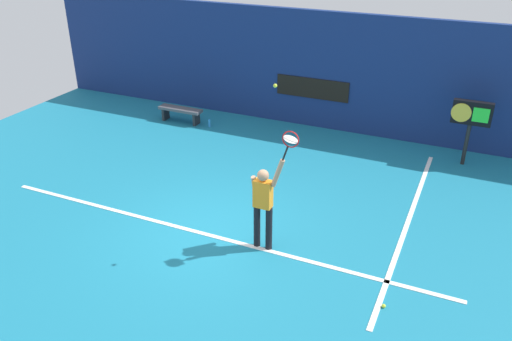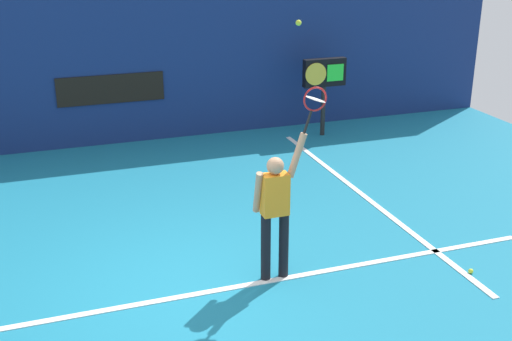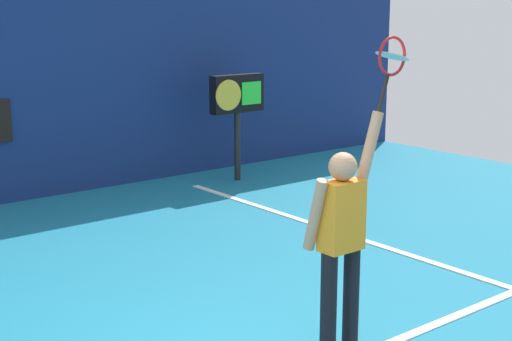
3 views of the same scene
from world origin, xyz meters
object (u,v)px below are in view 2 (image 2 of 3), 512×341
Objects in this scene: tennis_racket at (314,102)px; spare_ball at (471,271)px; tennis_ball at (299,23)px; scoreboard_clock at (324,76)px; tennis_player at (275,208)px.

spare_ball is at bearing -20.62° from tennis_racket.
tennis_ball reaches higher than spare_ball.
tennis_ball is at bearing -118.10° from scoreboard_clock.
tennis_ball is (0.23, -0.08, 2.32)m from tennis_player.
tennis_player is 29.06× the size of spare_ball.
tennis_ball reaches higher than scoreboard_clock.
scoreboard_clock is 6.46m from spare_ball.
tennis_ball reaches higher than tennis_racket.
spare_ball is (-0.70, -6.29, -1.29)m from scoreboard_clock.
spare_ball is (2.03, -0.76, -2.32)m from tennis_racket.
tennis_racket is at bearing -116.25° from scoreboard_clock.
scoreboard_clock is 25.06× the size of spare_ball.
tennis_ball is 0.04× the size of scoreboard_clock.
tennis_racket is 6.24m from scoreboard_clock.
tennis_player is 29.06× the size of tennis_ball.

